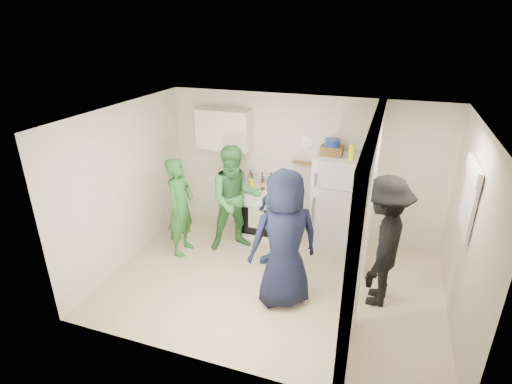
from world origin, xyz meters
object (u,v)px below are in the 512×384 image
person_nook (382,242)px  yellow_cup_stack_top (351,152)px  person_green_center (235,199)px  person_navy (284,240)px  stove (262,212)px  person_green_left (180,207)px  wicker_basket (332,150)px  blue_bowl (332,143)px  person_denim (273,221)px  fridge (333,203)px

person_nook → yellow_cup_stack_top: bearing=-146.4°
person_green_center → person_navy: bearing=-76.6°
stove → person_nook: person_nook is taller
person_green_center → person_nook: person_nook is taller
person_green_left → person_green_center: person_green_center is taller
wicker_basket → person_green_left: 2.60m
wicker_basket → person_green_center: 1.75m
blue_bowl → person_denim: size_ratio=0.16×
fridge → yellow_cup_stack_top: yellow_cup_stack_top is taller
person_green_left → blue_bowl: bearing=-66.1°
person_nook → wicker_basket: bearing=-138.8°
yellow_cup_stack_top → person_nook: bearing=-62.1°
blue_bowl → person_green_left: size_ratio=0.15×
blue_bowl → person_green_center: bearing=-156.9°
blue_bowl → person_green_center: size_ratio=0.13×
stove → person_navy: bearing=-63.2°
person_green_left → person_navy: 2.06m
yellow_cup_stack_top → person_denim: bearing=-142.4°
wicker_basket → person_navy: (-0.28, -1.74, -0.74)m
stove → fridge: 1.30m
wicker_basket → yellow_cup_stack_top: (0.32, -0.15, 0.05)m
yellow_cup_stack_top → person_navy: bearing=-110.7°
wicker_basket → person_nook: 1.78m
yellow_cup_stack_top → person_denim: (-1.00, -0.77, -0.98)m
fridge → person_green_left: size_ratio=0.98×
wicker_basket → person_denim: bearing=-126.4°
person_green_left → person_denim: person_green_left is taller
stove → person_nook: bearing=-31.6°
person_navy → person_nook: size_ratio=1.05×
person_denim → wicker_basket: bearing=99.4°
stove → wicker_basket: size_ratio=2.52×
wicker_basket → yellow_cup_stack_top: 0.36m
fridge → person_navy: size_ratio=0.84×
blue_bowl → fridge: bearing=-26.6°
fridge → blue_bowl: (-0.10, 0.05, 1.02)m
stove → fridge: bearing=-1.4°
stove → blue_bowl: 1.80m
fridge → stove: bearing=178.6°
wicker_basket → person_green_left: wicker_basket is taller
person_green_left → person_green_center: 0.90m
fridge → person_nook: (0.83, -1.25, 0.11)m
person_green_left → stove: bearing=-47.5°
person_green_left → person_denim: (1.54, 0.12, -0.06)m
yellow_cup_stack_top → person_nook: 1.54m
person_navy → person_nook: (1.21, 0.44, -0.04)m
person_navy → yellow_cup_stack_top: bearing=-144.1°
person_denim → person_navy: bearing=-18.6°
person_green_left → person_green_center: (0.78, 0.43, 0.08)m
yellow_cup_stack_top → person_green_left: yellow_cup_stack_top is taller
blue_bowl → stove: bearing=-179.0°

